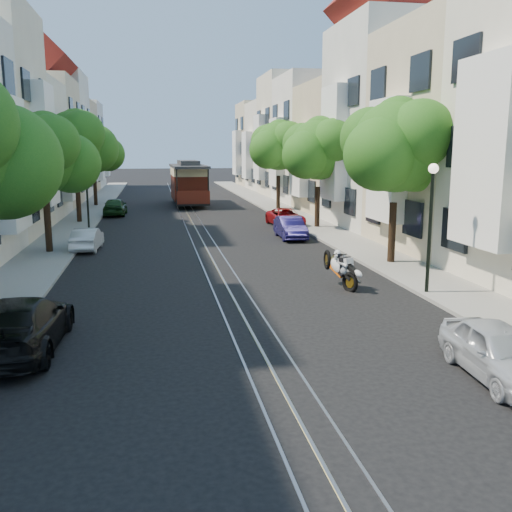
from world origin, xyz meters
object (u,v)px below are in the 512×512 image
cable_car (189,181)px  parked_car_w_mid (87,239)px  tree_e_b (397,149)px  parked_car_e_near (499,352)px  tree_e_d (279,147)px  parked_car_e_far (286,217)px  parked_car_w_far (115,207)px  lamp_east (431,209)px  lamp_west (86,181)px  tree_w_c (76,143)px  tree_w_d (94,150)px  parked_car_e_mid (290,228)px  tree_e_c (320,151)px  tree_w_b (45,156)px  sportbike_rider (341,267)px  parked_car_w_near (21,325)px

cable_car → parked_car_w_mid: bearing=-107.2°
tree_e_b → parked_car_e_near: 12.65m
tree_e_d → parked_car_e_far: tree_e_d is taller
tree_e_d → parked_car_w_far: bearing=-171.2°
tree_e_d → parked_car_w_mid: bearing=-128.4°
lamp_east → lamp_west: 21.97m
lamp_east → parked_car_w_mid: lamp_east is taller
parked_car_e_far → tree_w_c: bearing=161.5°
tree_w_d → parked_car_e_far: bearing=-48.7°
parked_car_e_mid → parked_car_w_mid: bearing=-169.0°
parked_car_w_mid → parked_car_e_near: bearing=123.7°
lamp_west → parked_car_e_mid: (11.01, -5.52, -2.26)m
lamp_east → parked_car_e_near: 7.25m
tree_w_c → tree_e_c: bearing=-19.1°
parked_car_e_far → parked_car_w_far: size_ratio=1.02×
tree_e_c → tree_e_b: bearing=-90.0°
tree_e_d → parked_car_e_far: (-1.66, -9.50, -4.33)m
tree_w_d → parked_car_w_far: size_ratio=1.73×
tree_e_b → tree_w_d: bearing=118.1°
tree_w_b → parked_car_w_mid: bearing=26.0°
tree_e_c → parked_car_e_mid: (-2.56, -3.50, -4.02)m
tree_w_c → parked_car_e_far: (12.74, -3.50, -4.53)m
sportbike_rider → cable_car: size_ratio=0.20×
tree_e_d → parked_car_w_far: tree_e_d is taller
parked_car_e_far → parked_car_w_mid: size_ratio=1.20×
tree_e_c → parked_car_e_near: tree_e_c is taller
tree_e_c → lamp_west: bearing=171.5°
parked_car_w_mid → tree_e_b: bearing=159.3°
tree_w_d → tree_e_b: bearing=-61.9°
tree_w_b → parked_car_e_near: size_ratio=1.84×
lamp_east → parked_car_w_far: (-11.50, 25.05, -2.20)m
parked_car_w_near → sportbike_rider: bearing=-151.6°
tree_w_d → parked_car_e_far: 19.72m
lamp_west → parked_car_w_near: lamp_west is taller
lamp_east → parked_car_e_near: size_ratio=1.22×
tree_w_b → parked_car_w_mid: (1.54, 0.75, -3.87)m
lamp_west → tree_w_d: bearing=93.4°
tree_w_c → parked_car_w_near: 24.65m
lamp_east → parked_car_w_far: lamp_east is taller
lamp_west → parked_car_w_near: bearing=-88.1°
tree_e_b → parked_car_e_far: bearing=97.6°
tree_e_b → cable_car: tree_e_b is taller
parked_car_w_far → parked_car_e_near: bearing=108.8°
cable_car → parked_car_w_far: (-5.70, -6.90, -1.38)m
parked_car_w_mid → parked_car_e_far: bearing=-145.5°
parked_car_e_far → parked_car_w_mid: parked_car_e_far is taller
tree_e_b → tree_e_d: size_ratio=0.98×
parked_car_w_mid → tree_e_c: bearing=-154.4°
tree_w_b → cable_car: bearing=70.8°
parked_car_e_near → parked_car_w_near: bearing=164.8°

